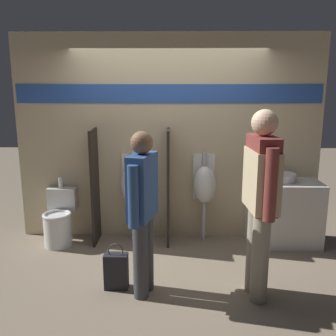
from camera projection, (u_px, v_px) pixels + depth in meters
name	position (u px, v px, depth m)	size (l,w,h in m)	color
ground_plane	(168.00, 253.00, 4.66)	(16.00, 16.00, 0.00)	gray
display_wall	(169.00, 138.00, 4.95)	(4.01, 0.07, 2.70)	beige
sink_counter	(284.00, 213.00, 4.85)	(0.91, 0.51, 0.84)	silver
sink_basin	(281.00, 177.00, 4.80)	(0.37, 0.37, 0.24)	white
cell_phone	(266.00, 184.00, 4.66)	(0.07, 0.14, 0.01)	#232328
divider_near_counter	(95.00, 187.00, 4.86)	(0.03, 0.42, 1.51)	#28231E
divider_mid	(168.00, 187.00, 4.85)	(0.03, 0.42, 1.51)	#28231E
urinal_near_counter	(132.00, 184.00, 4.92)	(0.30, 0.30, 1.19)	silver
urinal_far	(204.00, 184.00, 4.91)	(0.30, 0.30, 1.19)	silver
toilet	(59.00, 221.00, 4.89)	(0.38, 0.53, 0.85)	white
person_in_vest	(261.00, 192.00, 3.50)	(0.26, 0.64, 1.84)	gray
person_with_lanyard	(143.00, 207.00, 3.58)	(0.28, 0.55, 1.64)	#3D3D42
shopping_bag	(116.00, 271.00, 3.83)	(0.24, 0.13, 0.49)	#232328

